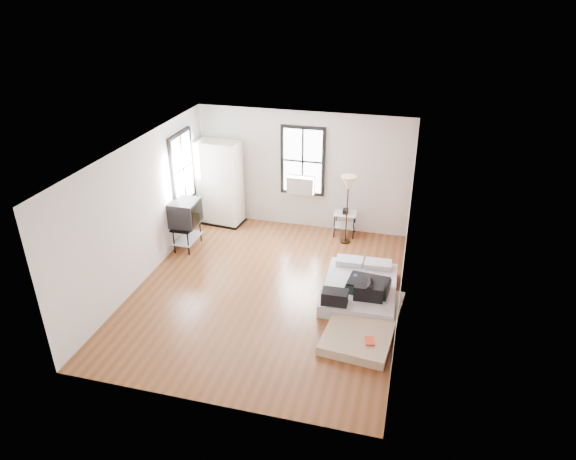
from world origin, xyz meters
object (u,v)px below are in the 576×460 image
(side_table, at_px, (345,218))
(tv_stand, at_px, (186,214))
(mattress_bare, at_px, (365,313))
(mattress_main, at_px, (359,288))
(wardrobe, at_px, (220,183))
(floor_lamp, at_px, (348,186))

(side_table, relative_size, tv_stand, 0.59)
(mattress_bare, relative_size, side_table, 3.28)
(side_table, bearing_deg, mattress_main, -74.63)
(mattress_bare, height_order, tv_stand, tv_stand)
(tv_stand, bearing_deg, wardrobe, 79.14)
(tv_stand, bearing_deg, mattress_bare, -22.19)
(side_table, distance_m, tv_stand, 3.62)
(mattress_main, height_order, floor_lamp, floor_lamp)
(side_table, distance_m, floor_lamp, 0.99)
(mattress_bare, xyz_separation_m, tv_stand, (-4.16, 1.69, 0.67))
(mattress_main, distance_m, floor_lamp, 2.48)
(mattress_main, bearing_deg, wardrobe, 145.79)
(floor_lamp, bearing_deg, mattress_bare, -74.38)
(wardrobe, bearing_deg, floor_lamp, 1.05)
(mattress_main, relative_size, tv_stand, 1.66)
(wardrobe, xyz_separation_m, side_table, (3.03, 0.07, -0.58))
(mattress_bare, relative_size, tv_stand, 1.95)
(mattress_bare, distance_m, wardrobe, 5.05)
(mattress_bare, bearing_deg, floor_lamp, 111.49)
(side_table, height_order, floor_lamp, floor_lamp)
(mattress_bare, bearing_deg, tv_stand, 163.71)
(floor_lamp, bearing_deg, tv_stand, -161.66)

